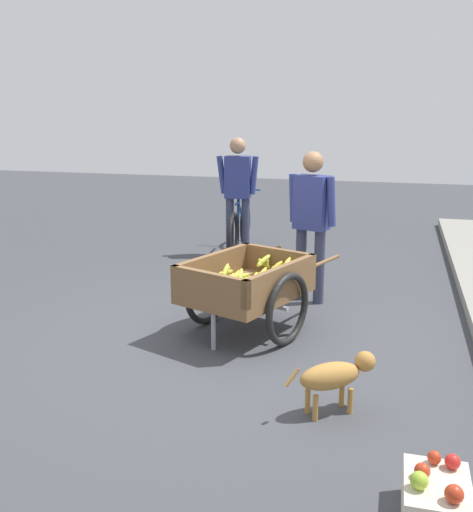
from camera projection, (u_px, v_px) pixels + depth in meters
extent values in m
plane|color=#3D3F44|center=(230.00, 340.00, 5.23)|extent=(24.00, 24.00, 0.00)
cube|color=brown|center=(246.00, 291.00, 5.30)|extent=(1.32, 1.14, 0.10)
cube|color=brown|center=(209.00, 287.00, 4.86)|extent=(0.35, 0.77, 0.24)
cube|color=brown|center=(278.00, 261.00, 5.67)|extent=(0.35, 0.77, 0.24)
cube|color=brown|center=(281.00, 280.00, 5.05)|extent=(1.05, 0.45, 0.24)
cube|color=brown|center=(213.00, 266.00, 5.48)|extent=(1.05, 0.45, 0.24)
torus|color=black|center=(288.00, 309.00, 5.07)|extent=(0.62, 0.29, 0.64)
torus|color=black|center=(208.00, 291.00, 5.58)|extent=(0.62, 0.29, 0.64)
cylinder|color=#9E9EA8|center=(246.00, 299.00, 5.32)|extent=(0.36, 0.83, 0.04)
cylinder|color=brown|center=(324.00, 262.00, 5.71)|extent=(0.53, 0.23, 0.04)
cylinder|color=brown|center=(266.00, 252.00, 6.11)|extent=(0.53, 0.23, 0.04)
cylinder|color=#9E9EA8|center=(213.00, 330.00, 4.99)|extent=(0.04, 0.04, 0.35)
ellipsoid|color=gold|center=(233.00, 284.00, 5.00)|extent=(0.16, 0.13, 0.15)
ellipsoid|color=gold|center=(232.00, 284.00, 4.99)|extent=(0.19, 0.06, 0.10)
ellipsoid|color=gold|center=(232.00, 283.00, 4.97)|extent=(0.18, 0.12, 0.05)
ellipsoid|color=gold|center=(232.00, 282.00, 4.96)|extent=(0.19, 0.09, 0.11)
ellipsoid|color=gold|center=(232.00, 282.00, 4.94)|extent=(0.16, 0.14, 0.15)
ellipsoid|color=gold|center=(232.00, 283.00, 5.03)|extent=(0.18, 0.06, 0.13)
ellipsoid|color=gold|center=(232.00, 282.00, 5.01)|extent=(0.19, 0.13, 0.08)
ellipsoid|color=gold|center=(232.00, 281.00, 5.00)|extent=(0.18, 0.12, 0.09)
ellipsoid|color=gold|center=(231.00, 281.00, 4.98)|extent=(0.18, 0.05, 0.13)
ellipsoid|color=gold|center=(256.00, 281.00, 5.11)|extent=(0.16, 0.14, 0.15)
ellipsoid|color=gold|center=(255.00, 281.00, 5.09)|extent=(0.19, 0.11, 0.08)
ellipsoid|color=gold|center=(255.00, 280.00, 5.07)|extent=(0.18, 0.15, 0.09)
ellipsoid|color=gold|center=(255.00, 279.00, 5.06)|extent=(0.18, 0.06, 0.13)
ellipsoid|color=gold|center=(264.00, 263.00, 5.68)|extent=(0.17, 0.12, 0.15)
ellipsoid|color=gold|center=(264.00, 262.00, 5.66)|extent=(0.19, 0.06, 0.09)
ellipsoid|color=gold|center=(264.00, 262.00, 5.65)|extent=(0.19, 0.10, 0.05)
ellipsoid|color=gold|center=(263.00, 261.00, 5.63)|extent=(0.18, 0.14, 0.10)
ellipsoid|color=gold|center=(263.00, 260.00, 5.62)|extent=(0.17, 0.14, 0.13)
ellipsoid|color=gold|center=(241.00, 284.00, 5.06)|extent=(0.18, 0.06, 0.13)
ellipsoid|color=gold|center=(241.00, 283.00, 5.05)|extent=(0.18, 0.14, 0.10)
ellipsoid|color=gold|center=(241.00, 282.00, 5.04)|extent=(0.18, 0.13, 0.05)
ellipsoid|color=gold|center=(241.00, 282.00, 5.02)|extent=(0.16, 0.16, 0.10)
ellipsoid|color=gold|center=(241.00, 281.00, 5.01)|extent=(0.18, 0.05, 0.14)
ellipsoid|color=gold|center=(226.00, 274.00, 5.44)|extent=(0.18, 0.06, 0.13)
ellipsoid|color=gold|center=(226.00, 273.00, 5.43)|extent=(0.19, 0.07, 0.10)
ellipsoid|color=gold|center=(226.00, 272.00, 5.41)|extent=(0.18, 0.14, 0.05)
ellipsoid|color=gold|center=(225.00, 272.00, 5.40)|extent=(0.19, 0.07, 0.10)
ellipsoid|color=gold|center=(225.00, 271.00, 5.38)|extent=(0.18, 0.07, 0.15)
ellipsoid|color=gold|center=(246.00, 288.00, 5.04)|extent=(0.19, 0.10, 0.13)
ellipsoid|color=gold|center=(246.00, 288.00, 5.02)|extent=(0.19, 0.12, 0.09)
ellipsoid|color=gold|center=(245.00, 287.00, 5.00)|extent=(0.19, 0.07, 0.08)
ellipsoid|color=gold|center=(245.00, 286.00, 4.99)|extent=(0.18, 0.07, 0.14)
ellipsoid|color=gold|center=(262.00, 277.00, 5.43)|extent=(0.18, 0.09, 0.14)
ellipsoid|color=gold|center=(262.00, 276.00, 5.41)|extent=(0.19, 0.06, 0.10)
ellipsoid|color=gold|center=(262.00, 275.00, 5.40)|extent=(0.18, 0.13, 0.05)
ellipsoid|color=gold|center=(262.00, 275.00, 5.38)|extent=(0.16, 0.16, 0.11)
ellipsoid|color=gold|center=(262.00, 274.00, 5.37)|extent=(0.18, 0.11, 0.13)
ellipsoid|color=gold|center=(299.00, 274.00, 5.44)|extent=(0.16, 0.14, 0.15)
ellipsoid|color=gold|center=(298.00, 274.00, 5.42)|extent=(0.18, 0.07, 0.05)
ellipsoid|color=gold|center=(298.00, 273.00, 5.40)|extent=(0.17, 0.14, 0.13)
ellipsoid|color=gold|center=(264.00, 264.00, 5.55)|extent=(0.16, 0.13, 0.15)
ellipsoid|color=gold|center=(264.00, 263.00, 5.53)|extent=(0.19, 0.11, 0.09)
ellipsoid|color=gold|center=(264.00, 262.00, 5.52)|extent=(0.19, 0.12, 0.05)
ellipsoid|color=gold|center=(263.00, 262.00, 5.50)|extent=(0.19, 0.12, 0.11)
ellipsoid|color=gold|center=(263.00, 261.00, 5.49)|extent=(0.16, 0.15, 0.13)
ellipsoid|color=gold|center=(287.00, 266.00, 5.49)|extent=(0.18, 0.06, 0.14)
ellipsoid|color=gold|center=(287.00, 265.00, 5.47)|extent=(0.19, 0.08, 0.09)
ellipsoid|color=gold|center=(287.00, 265.00, 5.45)|extent=(0.16, 0.16, 0.08)
ellipsoid|color=gold|center=(286.00, 264.00, 5.43)|extent=(0.18, 0.09, 0.14)
ellipsoid|color=gold|center=(276.00, 270.00, 5.56)|extent=(0.18, 0.10, 0.13)
ellipsoid|color=gold|center=(276.00, 269.00, 5.55)|extent=(0.19, 0.05, 0.10)
ellipsoid|color=gold|center=(276.00, 269.00, 5.53)|extent=(0.18, 0.06, 0.05)
ellipsoid|color=gold|center=(276.00, 268.00, 5.51)|extent=(0.19, 0.07, 0.10)
ellipsoid|color=gold|center=(276.00, 267.00, 5.50)|extent=(0.16, 0.15, 0.13)
ellipsoid|color=gold|center=(236.00, 279.00, 5.10)|extent=(0.17, 0.14, 0.14)
ellipsoid|color=gold|center=(236.00, 278.00, 5.08)|extent=(0.19, 0.06, 0.08)
ellipsoid|color=gold|center=(236.00, 278.00, 5.06)|extent=(0.19, 0.04, 0.08)
ellipsoid|color=gold|center=(235.00, 277.00, 5.05)|extent=(0.18, 0.09, 0.13)
ellipsoid|color=gold|center=(241.00, 279.00, 5.06)|extent=(0.17, 0.14, 0.14)
ellipsoid|color=gold|center=(241.00, 278.00, 5.05)|extent=(0.18, 0.13, 0.08)
ellipsoid|color=gold|center=(240.00, 277.00, 5.03)|extent=(0.17, 0.16, 0.08)
ellipsoid|color=gold|center=(240.00, 277.00, 5.01)|extent=(0.18, 0.06, 0.15)
cylinder|color=#333851|center=(319.00, 267.00, 6.14)|extent=(0.11, 0.11, 0.78)
cylinder|color=#333851|center=(301.00, 264.00, 6.27)|extent=(0.11, 0.11, 0.78)
cube|color=navy|center=(312.00, 202.00, 6.04)|extent=(0.31, 0.39, 0.55)
sphere|color=#9E704C|center=(313.00, 162.00, 5.94)|extent=(0.21, 0.21, 0.21)
cylinder|color=navy|center=(331.00, 202.00, 5.91)|extent=(0.08, 0.11, 0.50)
cylinder|color=navy|center=(293.00, 198.00, 6.16)|extent=(0.08, 0.10, 0.50)
torus|color=black|center=(245.00, 223.00, 8.81)|extent=(0.66, 0.12, 0.66)
torus|color=black|center=(233.00, 237.00, 7.85)|extent=(0.66, 0.12, 0.66)
cylinder|color=#234C93|center=(240.00, 201.00, 8.23)|extent=(0.60, 0.09, 0.04)
cylinder|color=#234C93|center=(238.00, 215.00, 8.16)|extent=(0.11, 0.05, 0.45)
cylinder|color=#234C93|center=(242.00, 215.00, 8.46)|extent=(0.53, 0.08, 0.43)
ellipsoid|color=black|center=(238.00, 196.00, 8.08)|extent=(0.20, 0.08, 0.06)
cylinder|color=#234C93|center=(245.00, 190.00, 8.64)|extent=(0.07, 0.46, 0.03)
cylinder|color=#333851|center=(230.00, 226.00, 8.19)|extent=(0.11, 0.11, 0.80)
cylinder|color=#333851|center=(246.00, 227.00, 8.15)|extent=(0.11, 0.11, 0.80)
cube|color=navy|center=(238.00, 177.00, 8.00)|extent=(0.23, 0.36, 0.56)
sphere|color=tan|center=(238.00, 146.00, 7.90)|extent=(0.22, 0.22, 0.22)
cylinder|color=navy|center=(222.00, 175.00, 8.03)|extent=(0.08, 0.14, 0.51)
cylinder|color=navy|center=(254.00, 175.00, 7.96)|extent=(0.08, 0.13, 0.51)
ellipsoid|color=#AD7A38|center=(330.00, 376.00, 3.92)|extent=(0.41, 0.46, 0.18)
sphere|color=#AD7A38|center=(365.00, 361.00, 4.00)|extent=(0.14, 0.14, 0.14)
cylinder|color=#AD7A38|center=(292.00, 377.00, 3.81)|extent=(0.08, 0.10, 0.12)
cylinder|color=#AD7A38|center=(342.00, 394.00, 4.06)|extent=(0.04, 0.04, 0.18)
cylinder|color=#AD7A38|center=(350.00, 401.00, 3.96)|extent=(0.04, 0.04, 0.18)
cylinder|color=#AD7A38|center=(308.00, 401.00, 3.97)|extent=(0.04, 0.04, 0.18)
cylinder|color=#AD7A38|center=(315.00, 408.00, 3.87)|extent=(0.04, 0.04, 0.18)
cylinder|color=#1966B2|center=(232.00, 279.00, 6.60)|extent=(0.29, 0.29, 0.27)
cube|color=beige|center=(436.00, 502.00, 2.92)|extent=(0.44, 0.32, 0.22)
sphere|color=#B23319|center=(434.00, 457.00, 3.04)|extent=(0.07, 0.07, 0.07)
sphere|color=#B23319|center=(454.00, 494.00, 2.73)|extent=(0.09, 0.09, 0.09)
sphere|color=red|center=(453.00, 462.00, 2.99)|extent=(0.08, 0.08, 0.08)
sphere|color=#B23319|center=(422.00, 471.00, 2.92)|extent=(0.08, 0.08, 0.08)
sphere|color=#99BF33|center=(419.00, 480.00, 2.83)|extent=(0.09, 0.09, 0.09)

